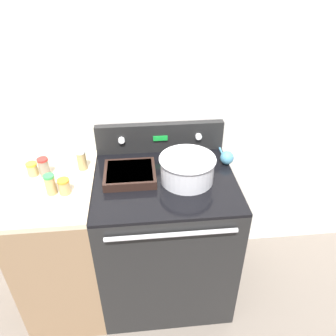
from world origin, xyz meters
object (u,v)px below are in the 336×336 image
at_px(mixing_bowl, 187,168).
at_px(spice_jar_red_cap, 44,167).
at_px(spice_jar_green_cap, 50,184).
at_px(spice_jar_orange_cap, 64,186).
at_px(casserole_dish, 130,174).
at_px(ladle, 226,157).
at_px(spice_jar_white_cap, 82,160).
at_px(spice_jar_yellow_cap, 32,169).

relative_size(mixing_bowl, spice_jar_red_cap, 2.86).
bearing_deg(spice_jar_green_cap, spice_jar_orange_cap, -5.48).
distance_m(casserole_dish, spice_jar_green_cap, 0.42).
bearing_deg(ladle, spice_jar_white_cap, -179.89).
xyz_separation_m(spice_jar_green_cap, spice_jar_red_cap, (-0.07, 0.17, -0.00)).
relative_size(ladle, spice_jar_yellow_cap, 4.15).
height_order(spice_jar_red_cap, spice_jar_yellow_cap, spice_jar_red_cap).
bearing_deg(casserole_dish, spice_jar_orange_cap, -160.13).
height_order(mixing_bowl, ladle, mixing_bowl).
bearing_deg(ladle, spice_jar_red_cap, -177.51).
xyz_separation_m(casserole_dish, spice_jar_orange_cap, (-0.34, -0.12, 0.03)).
height_order(mixing_bowl, spice_jar_red_cap, mixing_bowl).
bearing_deg(spice_jar_yellow_cap, spice_jar_white_cap, 7.06).
height_order(spice_jar_white_cap, spice_jar_yellow_cap, spice_jar_white_cap).
relative_size(mixing_bowl, spice_jar_yellow_cap, 4.06).
bearing_deg(spice_jar_orange_cap, mixing_bowl, 6.10).
bearing_deg(spice_jar_green_cap, casserole_dish, 15.88).
relative_size(casserole_dish, spice_jar_green_cap, 2.56).
bearing_deg(mixing_bowl, spice_jar_orange_cap, -173.90).
relative_size(spice_jar_white_cap, spice_jar_red_cap, 1.10).
distance_m(spice_jar_green_cap, spice_jar_red_cap, 0.19).
bearing_deg(mixing_bowl, spice_jar_yellow_cap, 172.04).
distance_m(mixing_bowl, spice_jar_green_cap, 0.73).
relative_size(mixing_bowl, casserole_dish, 1.08).
distance_m(casserole_dish, spice_jar_white_cap, 0.29).
bearing_deg(mixing_bowl, spice_jar_white_cap, 165.34).
xyz_separation_m(spice_jar_white_cap, spice_jar_green_cap, (-0.13, -0.22, -0.00)).
relative_size(mixing_bowl, spice_jar_green_cap, 2.78).
xyz_separation_m(ladle, spice_jar_green_cap, (-0.99, -0.22, 0.03)).
xyz_separation_m(mixing_bowl, ladle, (0.26, 0.16, -0.04)).
bearing_deg(mixing_bowl, casserole_dish, 170.62).
distance_m(spice_jar_orange_cap, spice_jar_red_cap, 0.23).
distance_m(ladle, spice_jar_red_cap, 1.06).
xyz_separation_m(casserole_dish, spice_jar_white_cap, (-0.27, 0.10, 0.04)).
distance_m(mixing_bowl, spice_jar_orange_cap, 0.66).
bearing_deg(spice_jar_yellow_cap, mixing_bowl, -7.96).
bearing_deg(ladle, spice_jar_green_cap, -167.48).
height_order(spice_jar_green_cap, spice_jar_yellow_cap, spice_jar_green_cap).
bearing_deg(spice_jar_red_cap, casserole_dish, -6.90).
xyz_separation_m(mixing_bowl, spice_jar_white_cap, (-0.59, 0.15, -0.01)).
distance_m(casserole_dish, spice_jar_orange_cap, 0.36).
bearing_deg(spice_jar_yellow_cap, spice_jar_red_cap, -8.63).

